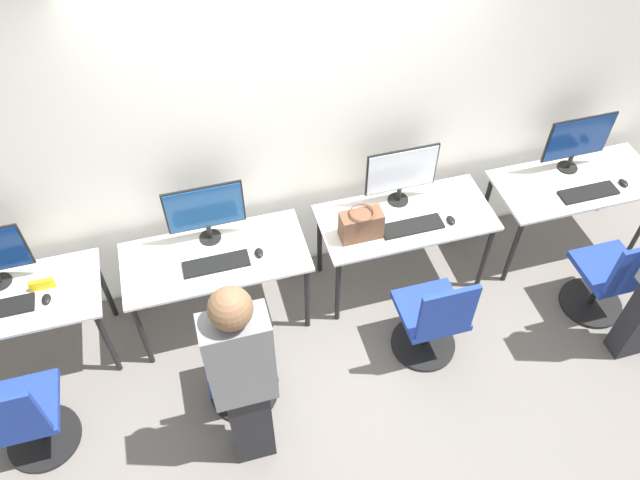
{
  "coord_description": "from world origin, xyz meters",
  "views": [
    {
      "loc": [
        -0.76,
        -2.59,
        4.03
      ],
      "look_at": [
        0.0,
        0.12,
        0.87
      ],
      "focal_mm": 35.0,
      "sensor_mm": 36.0,
      "label": 1
    }
  ],
  "objects_px": {
    "office_chair_far_right": "(610,280)",
    "handbag": "(361,225)",
    "office_chair_left": "(241,372)",
    "monitor_right": "(402,173)",
    "keyboard_right": "(412,226)",
    "monitor_far_right": "(578,140)",
    "keyboard_far_right": "(588,193)",
    "person_left": "(243,377)",
    "mouse_left": "(259,253)",
    "mouse_far_left": "(46,299)",
    "keyboard_left": "(216,264)",
    "office_chair_far_left": "(26,421)",
    "mouse_far_right": "(624,183)",
    "monitor_left": "(205,210)",
    "mouse_right": "(451,220)",
    "office_chair_right": "(432,322)"
  },
  "relations": [
    {
      "from": "office_chair_far_right",
      "to": "handbag",
      "type": "relative_size",
      "value": 3.04
    },
    {
      "from": "office_chair_left",
      "to": "monitor_right",
      "type": "bearing_deg",
      "value": 33.01
    },
    {
      "from": "keyboard_right",
      "to": "monitor_far_right",
      "type": "distance_m",
      "value": 1.47
    },
    {
      "from": "keyboard_far_right",
      "to": "person_left",
      "type": "bearing_deg",
      "value": -161.32
    },
    {
      "from": "mouse_left",
      "to": "keyboard_right",
      "type": "xyz_separation_m",
      "value": [
        1.12,
        -0.05,
        -0.01
      ]
    },
    {
      "from": "mouse_left",
      "to": "monitor_right",
      "type": "xyz_separation_m",
      "value": [
        1.12,
        0.24,
        0.26
      ]
    },
    {
      "from": "mouse_far_left",
      "to": "keyboard_left",
      "type": "distance_m",
      "value": 1.12
    },
    {
      "from": "handbag",
      "to": "office_chair_far_left",
      "type": "bearing_deg",
      "value": -165.2
    },
    {
      "from": "office_chair_far_left",
      "to": "mouse_far_right",
      "type": "xyz_separation_m",
      "value": [
        4.51,
        0.59,
        0.36
      ]
    },
    {
      "from": "office_chair_far_left",
      "to": "monitor_right",
      "type": "bearing_deg",
      "value": 17.94
    },
    {
      "from": "person_left",
      "to": "monitor_far_right",
      "type": "bearing_deg",
      "value": 24.01
    },
    {
      "from": "mouse_left",
      "to": "keyboard_right",
      "type": "relative_size",
      "value": 0.2
    },
    {
      "from": "person_left",
      "to": "keyboard_far_right",
      "type": "bearing_deg",
      "value": 18.68
    },
    {
      "from": "person_left",
      "to": "monitor_left",
      "type": "bearing_deg",
      "value": 90.28
    },
    {
      "from": "monitor_left",
      "to": "keyboard_far_right",
      "type": "bearing_deg",
      "value": -6.53
    },
    {
      "from": "office_chair_far_left",
      "to": "keyboard_left",
      "type": "distance_m",
      "value": 1.53
    },
    {
      "from": "office_chair_far_left",
      "to": "office_chair_left",
      "type": "height_order",
      "value": "same"
    },
    {
      "from": "mouse_right",
      "to": "keyboard_far_right",
      "type": "bearing_deg",
      "value": -0.52
    },
    {
      "from": "mouse_far_left",
      "to": "mouse_right",
      "type": "xyz_separation_m",
      "value": [
        2.84,
        -0.06,
        0.0
      ]
    },
    {
      "from": "mouse_left",
      "to": "monitor_far_right",
      "type": "height_order",
      "value": "monitor_far_right"
    },
    {
      "from": "keyboard_left",
      "to": "keyboard_far_right",
      "type": "height_order",
      "value": "same"
    },
    {
      "from": "office_chair_far_left",
      "to": "handbag",
      "type": "height_order",
      "value": "handbag"
    },
    {
      "from": "mouse_far_right",
      "to": "office_chair_right",
      "type": "bearing_deg",
      "value": -161.84
    },
    {
      "from": "keyboard_far_right",
      "to": "office_chair_far_right",
      "type": "bearing_deg",
      "value": -94.59
    },
    {
      "from": "office_chair_right",
      "to": "monitor_right",
      "type": "bearing_deg",
      "value": 87.34
    },
    {
      "from": "keyboard_right",
      "to": "handbag",
      "type": "relative_size",
      "value": 1.53
    },
    {
      "from": "mouse_right",
      "to": "person_left",
      "type": "bearing_deg",
      "value": -150.43
    },
    {
      "from": "monitor_left",
      "to": "keyboard_right",
      "type": "distance_m",
      "value": 1.48
    },
    {
      "from": "mouse_left",
      "to": "keyboard_left",
      "type": "bearing_deg",
      "value": -177.31
    },
    {
      "from": "office_chair_far_left",
      "to": "keyboard_far_right",
      "type": "xyz_separation_m",
      "value": [
        4.19,
        0.57,
        0.35
      ]
    },
    {
      "from": "mouse_far_left",
      "to": "handbag",
      "type": "distance_m",
      "value": 2.16
    },
    {
      "from": "mouse_far_left",
      "to": "office_chair_far_left",
      "type": "xyz_separation_m",
      "value": [
        -0.23,
        -0.64,
        -0.36
      ]
    },
    {
      "from": "keyboard_left",
      "to": "office_chair_right",
      "type": "xyz_separation_m",
      "value": [
        1.38,
        -0.63,
        -0.35
      ]
    },
    {
      "from": "keyboard_far_right",
      "to": "monitor_left",
      "type": "bearing_deg",
      "value": 173.47
    },
    {
      "from": "keyboard_far_right",
      "to": "office_chair_left",
      "type": "bearing_deg",
      "value": -168.16
    },
    {
      "from": "mouse_left",
      "to": "office_chair_right",
      "type": "distance_m",
      "value": 1.31
    },
    {
      "from": "keyboard_right",
      "to": "person_left",
      "type": "bearing_deg",
      "value": -144.97
    },
    {
      "from": "mouse_far_left",
      "to": "monitor_far_right",
      "type": "distance_m",
      "value": 3.98
    },
    {
      "from": "mouse_right",
      "to": "office_chair_far_right",
      "type": "distance_m",
      "value": 1.28
    },
    {
      "from": "office_chair_far_left",
      "to": "keyboard_left",
      "type": "height_order",
      "value": "office_chair_far_left"
    },
    {
      "from": "keyboard_left",
      "to": "monitor_right",
      "type": "relative_size",
      "value": 0.85
    },
    {
      "from": "mouse_right",
      "to": "office_chair_far_left",
      "type": "bearing_deg",
      "value": -169.2
    },
    {
      "from": "monitor_far_right",
      "to": "mouse_far_right",
      "type": "height_order",
      "value": "monitor_far_right"
    },
    {
      "from": "keyboard_left",
      "to": "handbag",
      "type": "height_order",
      "value": "handbag"
    },
    {
      "from": "mouse_left",
      "to": "mouse_far_right",
      "type": "relative_size",
      "value": 1.0
    },
    {
      "from": "office_chair_right",
      "to": "mouse_far_right",
      "type": "relative_size",
      "value": 10.12
    },
    {
      "from": "mouse_right",
      "to": "keyboard_far_right",
      "type": "height_order",
      "value": "mouse_right"
    },
    {
      "from": "monitor_far_right",
      "to": "mouse_right",
      "type": "bearing_deg",
      "value": -165.38
    },
    {
      "from": "keyboard_right",
      "to": "office_chair_right",
      "type": "distance_m",
      "value": 0.7
    },
    {
      "from": "mouse_left",
      "to": "office_chair_right",
      "type": "height_order",
      "value": "office_chair_right"
    }
  ]
}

